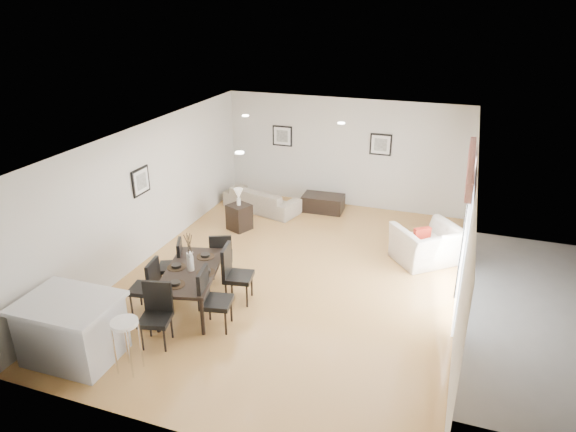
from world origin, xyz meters
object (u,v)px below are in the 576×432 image
(dining_chair_head, at_px, (157,310))
(bar_stool, at_px, (125,328))
(armchair, at_px, (427,245))
(kitchen_island, at_px, (72,329))
(dining_chair_efar, at_px, (233,271))
(dining_chair_enear, at_px, (211,296))
(dining_chair_wfar, at_px, (175,262))
(dining_chair_foot, at_px, (221,253))
(dining_table, at_px, (191,274))
(side_table, at_px, (239,217))
(coffee_table, at_px, (323,203))
(dining_chair_wnear, at_px, (148,284))
(sofa, at_px, (262,199))

(dining_chair_head, distance_m, bar_stool, 0.75)
(armchair, xyz_separation_m, kitchen_island, (-4.57, -4.71, 0.10))
(dining_chair_head, bearing_deg, dining_chair_efar, 53.56)
(armchair, xyz_separation_m, dining_chair_enear, (-3.02, -3.38, 0.19))
(dining_chair_wfar, height_order, dining_chair_foot, dining_chair_wfar)
(dining_table, relative_size, dining_chair_efar, 1.76)
(dining_chair_head, xyz_separation_m, side_table, (-0.55, 4.20, -0.25))
(armchair, height_order, side_table, armchair)
(dining_table, height_order, coffee_table, dining_table)
(dining_chair_wnear, xyz_separation_m, dining_chair_efar, (1.17, 0.81, 0.04))
(coffee_table, distance_m, bar_stool, 6.72)
(kitchen_island, bearing_deg, coffee_table, 72.97)
(kitchen_island, bearing_deg, dining_chair_wnear, 73.16)
(dining_chair_wnear, xyz_separation_m, dining_chair_head, (0.57, -0.63, 0.01))
(bar_stool, bearing_deg, sofa, 94.52)
(dining_chair_wnear, bearing_deg, dining_chair_wfar, 171.54)
(dining_chair_foot, bearing_deg, coffee_table, -127.61)
(armchair, relative_size, dining_chair_head, 1.20)
(dining_table, distance_m, dining_chair_efar, 0.71)
(dining_chair_wnear, bearing_deg, sofa, 170.08)
(dining_chair_enear, relative_size, kitchen_island, 0.75)
(sofa, xyz_separation_m, dining_table, (0.52, -4.40, 0.35))
(dining_chair_efar, bearing_deg, side_table, 12.40)
(kitchen_island, distance_m, bar_stool, 0.97)
(sofa, height_order, dining_table, dining_table)
(side_table, bearing_deg, coffee_table, 48.62)
(sofa, xyz_separation_m, kitchen_island, (-0.45, -6.17, 0.20))
(dining_chair_wnear, relative_size, side_table, 1.63)
(side_table, height_order, kitchen_island, kitchen_island)
(armchair, height_order, dining_chair_enear, dining_chair_enear)
(side_table, bearing_deg, bar_stool, -83.82)
(dining_chair_wnear, xyz_separation_m, kitchen_island, (-0.39, -1.36, -0.06))
(coffee_table, bearing_deg, dining_chair_enear, -95.94)
(armchair, height_order, coffee_table, armchair)
(dining_chair_enear, xyz_separation_m, kitchen_island, (-1.56, -1.33, -0.09))
(dining_table, distance_m, side_table, 3.23)
(dining_chair_wnear, relative_size, kitchen_island, 0.70)
(sofa, distance_m, dining_chair_efar, 4.16)
(coffee_table, bearing_deg, dining_table, -103.01)
(sofa, height_order, dining_chair_foot, dining_chair_foot)
(dining_table, height_order, dining_chair_wfar, dining_chair_wfar)
(sofa, height_order, bar_stool, bar_stool)
(dining_chair_wfar, xyz_separation_m, dining_chair_foot, (0.63, 0.59, -0.01))
(kitchen_island, bearing_deg, bar_stool, -1.04)
(dining_table, bearing_deg, dining_chair_foot, 74.20)
(dining_table, distance_m, dining_chair_wfar, 0.76)
(dining_chair_wnear, bearing_deg, dining_chair_head, 32.92)
(dining_chair_foot, bearing_deg, kitchen_island, 45.92)
(dining_table, relative_size, dining_chair_head, 1.86)
(coffee_table, bearing_deg, side_table, -133.58)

